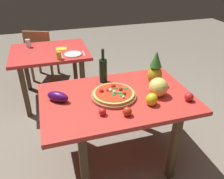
{
  "coord_description": "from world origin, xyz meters",
  "views": [
    {
      "loc": [
        -0.55,
        -1.67,
        1.81
      ],
      "look_at": [
        -0.03,
        0.05,
        0.77
      ],
      "focal_mm": 37.17,
      "sensor_mm": 36.0,
      "label": 1
    }
  ],
  "objects_px": {
    "display_table": "(117,104)",
    "pizza_board": "(114,96)",
    "tomato_near_board": "(102,112)",
    "drinking_glass_juice": "(59,55)",
    "melon": "(158,87)",
    "eggplant": "(58,97)",
    "knife_utensil": "(84,53)",
    "pineapple_left": "(155,70)",
    "background_table": "(50,58)",
    "drinking_glass_water": "(28,43)",
    "pizza": "(114,93)",
    "bell_pepper": "(152,99)",
    "fork_utensil": "(62,56)",
    "dinner_plate": "(73,54)",
    "napkin_folded": "(61,49)",
    "wine_bottle": "(103,70)",
    "tomato_at_corner": "(127,112)",
    "dining_chair": "(41,52)"
  },
  "relations": [
    {
      "from": "bell_pepper",
      "to": "drinking_glass_water",
      "type": "bearing_deg",
      "value": 119.26
    },
    {
      "from": "background_table",
      "to": "pineapple_left",
      "type": "height_order",
      "value": "pineapple_left"
    },
    {
      "from": "eggplant",
      "to": "knife_utensil",
      "type": "relative_size",
      "value": 1.11
    },
    {
      "from": "background_table",
      "to": "eggplant",
      "type": "distance_m",
      "value": 1.3
    },
    {
      "from": "background_table",
      "to": "melon",
      "type": "distance_m",
      "value": 1.7
    },
    {
      "from": "melon",
      "to": "eggplant",
      "type": "relative_size",
      "value": 0.85
    },
    {
      "from": "pineapple_left",
      "to": "drinking_glass_juice",
      "type": "relative_size",
      "value": 3.5
    },
    {
      "from": "fork_utensil",
      "to": "knife_utensil",
      "type": "height_order",
      "value": "same"
    },
    {
      "from": "pineapple_left",
      "to": "background_table",
      "type": "bearing_deg",
      "value": 126.65
    },
    {
      "from": "drinking_glass_juice",
      "to": "knife_utensil",
      "type": "distance_m",
      "value": 0.34
    },
    {
      "from": "pineapple_left",
      "to": "bell_pepper",
      "type": "bearing_deg",
      "value": -118.98
    },
    {
      "from": "melon",
      "to": "eggplant",
      "type": "bearing_deg",
      "value": 169.45
    },
    {
      "from": "dining_chair",
      "to": "napkin_folded",
      "type": "relative_size",
      "value": 6.07
    },
    {
      "from": "bell_pepper",
      "to": "tomato_at_corner",
      "type": "bearing_deg",
      "value": -160.78
    },
    {
      "from": "pineapple_left",
      "to": "knife_utensil",
      "type": "bearing_deg",
      "value": 116.75
    },
    {
      "from": "bell_pepper",
      "to": "eggplant",
      "type": "relative_size",
      "value": 0.55
    },
    {
      "from": "knife_utensil",
      "to": "tomato_at_corner",
      "type": "bearing_deg",
      "value": -83.94
    },
    {
      "from": "pizza",
      "to": "melon",
      "type": "bearing_deg",
      "value": -12.73
    },
    {
      "from": "drinking_glass_water",
      "to": "pizza_board",
      "type": "bearing_deg",
      "value": -65.14
    },
    {
      "from": "pineapple_left",
      "to": "fork_utensil",
      "type": "xyz_separation_m",
      "value": [
        -0.79,
        1.0,
        -0.15
      ]
    },
    {
      "from": "pizza",
      "to": "drinking_glass_water",
      "type": "relative_size",
      "value": 3.35
    },
    {
      "from": "pizza",
      "to": "drinking_glass_water",
      "type": "height_order",
      "value": "drinking_glass_water"
    },
    {
      "from": "tomato_near_board",
      "to": "drinking_glass_juice",
      "type": "bearing_deg",
      "value": 99.51
    },
    {
      "from": "tomato_near_board",
      "to": "knife_utensil",
      "type": "xyz_separation_m",
      "value": [
        0.11,
        1.36,
        -0.03
      ]
    },
    {
      "from": "pizza_board",
      "to": "fork_utensil",
      "type": "bearing_deg",
      "value": 106.56
    },
    {
      "from": "drinking_glass_juice",
      "to": "napkin_folded",
      "type": "distance_m",
      "value": 0.37
    },
    {
      "from": "napkin_folded",
      "to": "tomato_near_board",
      "type": "bearing_deg",
      "value": -84.69
    },
    {
      "from": "background_table",
      "to": "tomato_at_corner",
      "type": "distance_m",
      "value": 1.74
    },
    {
      "from": "pineapple_left",
      "to": "drinking_glass_water",
      "type": "height_order",
      "value": "pineapple_left"
    },
    {
      "from": "pizza_board",
      "to": "melon",
      "type": "height_order",
      "value": "melon"
    },
    {
      "from": "drinking_glass_water",
      "to": "bell_pepper",
      "type": "bearing_deg",
      "value": -60.74
    },
    {
      "from": "melon",
      "to": "drinking_glass_water",
      "type": "xyz_separation_m",
      "value": [
        -1.12,
        1.67,
        -0.03
      ]
    },
    {
      "from": "wine_bottle",
      "to": "pineapple_left",
      "type": "relative_size",
      "value": 1.0
    },
    {
      "from": "display_table",
      "to": "dinner_plate",
      "type": "distance_m",
      "value": 1.15
    },
    {
      "from": "eggplant",
      "to": "pineapple_left",
      "type": "bearing_deg",
      "value": 2.91
    },
    {
      "from": "background_table",
      "to": "tomato_near_board",
      "type": "height_order",
      "value": "tomato_near_board"
    },
    {
      "from": "dining_chair",
      "to": "pizza",
      "type": "distance_m",
      "value": 2.11
    },
    {
      "from": "fork_utensil",
      "to": "drinking_glass_water",
      "type": "bearing_deg",
      "value": 128.83
    },
    {
      "from": "display_table",
      "to": "pizza_board",
      "type": "relative_size",
      "value": 3.35
    },
    {
      "from": "melon",
      "to": "tomato_at_corner",
      "type": "xyz_separation_m",
      "value": [
        -0.37,
        -0.21,
        -0.05
      ]
    },
    {
      "from": "wine_bottle",
      "to": "drinking_glass_juice",
      "type": "distance_m",
      "value": 0.81
    },
    {
      "from": "background_table",
      "to": "tomato_near_board",
      "type": "distance_m",
      "value": 1.63
    },
    {
      "from": "wine_bottle",
      "to": "melon",
      "type": "xyz_separation_m",
      "value": [
        0.4,
        -0.4,
        -0.04
      ]
    },
    {
      "from": "tomato_near_board",
      "to": "drinking_glass_water",
      "type": "distance_m",
      "value": 1.9
    },
    {
      "from": "background_table",
      "to": "tomato_at_corner",
      "type": "relative_size",
      "value": 13.63
    },
    {
      "from": "dinner_plate",
      "to": "knife_utensil",
      "type": "xyz_separation_m",
      "value": [
        0.14,
        0.0,
        -0.0
      ]
    },
    {
      "from": "wine_bottle",
      "to": "pineapple_left",
      "type": "xyz_separation_m",
      "value": [
        0.46,
        -0.19,
        0.02
      ]
    },
    {
      "from": "pizza",
      "to": "napkin_folded",
      "type": "height_order",
      "value": "pizza"
    },
    {
      "from": "pizza",
      "to": "bell_pepper",
      "type": "distance_m",
      "value": 0.34
    },
    {
      "from": "drinking_glass_juice",
      "to": "drinking_glass_water",
      "type": "xyz_separation_m",
      "value": [
        -0.36,
        0.56,
        0.01
      ]
    }
  ]
}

